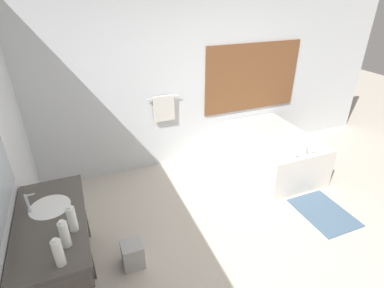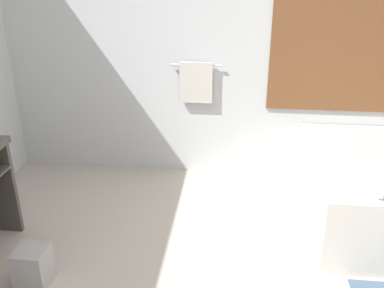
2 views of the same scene
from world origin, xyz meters
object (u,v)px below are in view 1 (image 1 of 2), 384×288
(water_bottle_2, at_px, (72,219))
(water_bottle_3, at_px, (64,234))
(bathtub, at_px, (273,149))
(water_bottle_1, at_px, (58,253))
(waste_bin, at_px, (133,254))

(water_bottle_2, xyz_separation_m, water_bottle_3, (-0.06, -0.15, -0.00))
(water_bottle_2, height_order, water_bottle_3, water_bottle_2)
(bathtub, relative_size, water_bottle_1, 6.33)
(water_bottle_1, bearing_deg, bathtub, 27.98)
(water_bottle_1, distance_m, water_bottle_3, 0.18)
(water_bottle_2, relative_size, waste_bin, 0.86)
(water_bottle_3, distance_m, waste_bin, 1.04)
(bathtub, bearing_deg, water_bottle_2, -156.27)
(water_bottle_2, bearing_deg, water_bottle_3, -111.60)
(water_bottle_2, relative_size, water_bottle_3, 1.01)
(bathtub, xyz_separation_m, water_bottle_3, (-3.01, -1.45, 0.64))
(bathtub, distance_m, water_bottle_3, 3.40)
(water_bottle_3, bearing_deg, water_bottle_2, 68.40)
(bathtub, relative_size, water_bottle_3, 6.28)
(waste_bin, bearing_deg, water_bottle_3, -144.54)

